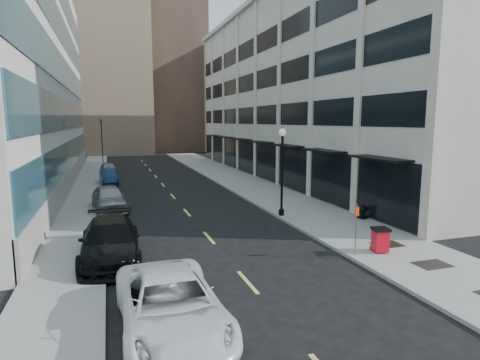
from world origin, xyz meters
TOP-DOWN VIEW (x-y plane):
  - ground at (0.00, 0.00)m, footprint 160.00×160.00m
  - sidewalk_right at (7.50, 20.00)m, footprint 5.00×80.00m
  - sidewalk_left at (-6.50, 20.00)m, footprint 3.00×80.00m
  - building_right at (16.94, 26.99)m, footprint 15.30×46.50m
  - skyline_tan_near at (-4.00, 68.00)m, footprint 14.00×18.00m
  - skyline_brown at (8.00, 72.00)m, footprint 12.00×16.00m
  - skyline_tan_far at (-14.00, 78.00)m, footprint 12.00×14.00m
  - skyline_stone at (18.00, 66.00)m, footprint 10.00×14.00m
  - grate_mid at (7.60, 1.00)m, footprint 1.40×1.00m
  - grate_far at (7.60, 3.80)m, footprint 1.40×1.00m
  - road_centerline at (0.00, 17.00)m, footprint 0.15×68.20m
  - traffic_signal at (-5.50, 48.00)m, footprint 0.66×0.66m
  - car_white_van at (-3.23, -0.72)m, footprint 2.86×6.02m
  - car_black_pickup at (-4.80, 6.00)m, footprint 2.55×6.01m
  - car_silver_sedan at (-4.80, 16.17)m, footprint 2.52×5.15m
  - car_blue_sedan at (-4.80, 28.00)m, footprint 1.76×4.26m
  - car_grey_sedan at (-4.80, 35.00)m, footprint 1.93×4.21m
  - trash_bin at (6.58, 3.01)m, footprint 0.80×0.83m
  - lamppost at (5.30, 10.83)m, footprint 0.45×0.45m
  - sign_post at (5.30, 2.99)m, footprint 0.26×0.13m
  - urn_planter at (9.56, 8.54)m, footprint 0.57×0.57m

SIDE VIEW (x-z plane):
  - ground at x=0.00m, z-range 0.00..0.00m
  - road_centerline at x=0.00m, z-range 0.00..0.01m
  - sidewalk_right at x=7.50m, z-range 0.00..0.15m
  - sidewalk_left at x=-6.50m, z-range 0.00..0.15m
  - grate_mid at x=7.60m, z-range 0.15..0.16m
  - grate_far at x=7.60m, z-range 0.15..0.16m
  - urn_planter at x=9.56m, z-range 0.24..1.03m
  - car_blue_sedan at x=-4.80m, z-range 0.00..1.37m
  - car_grey_sedan at x=-4.80m, z-range 0.00..1.40m
  - trash_bin at x=6.58m, z-range 0.19..1.30m
  - car_white_van at x=-3.23m, z-range 0.00..1.66m
  - car_silver_sedan at x=-4.80m, z-range 0.00..1.69m
  - car_black_pickup at x=-4.80m, z-range 0.00..1.73m
  - sign_post at x=5.30m, z-range 0.49..2.77m
  - lamppost at x=5.30m, z-range 0.63..6.08m
  - traffic_signal at x=-5.50m, z-range 2.23..9.21m
  - building_right at x=16.94m, z-range -0.13..18.12m
  - skyline_stone at x=18.00m, z-range 0.00..20.00m
  - skyline_tan_far at x=-14.00m, z-range 0.00..22.00m
  - skyline_tan_near at x=-4.00m, z-range 0.00..28.00m
  - skyline_brown at x=8.00m, z-range 0.00..34.00m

